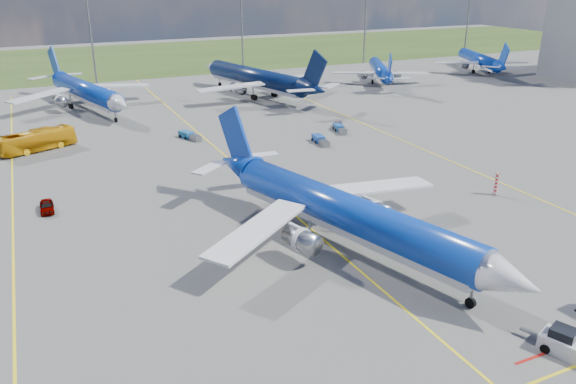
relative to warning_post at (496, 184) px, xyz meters
name	(u,v)px	position (x,y,z in m)	size (l,w,h in m)	color
ground	(352,264)	(-26.00, -8.00, -1.50)	(400.00, 400.00, 0.00)	#5A5A58
grass_strip	(113,60)	(-26.00, 142.00, -1.50)	(400.00, 80.00, 0.01)	#2D4719
taxiway_lines	(250,176)	(-25.83, 19.70, -1.49)	(60.25, 160.00, 0.02)	yellow
floodlight_masts	(170,29)	(-16.00, 102.00, 11.06)	(202.20, 0.50, 22.70)	slate
warning_post	(496,184)	(0.00, 0.00, 0.00)	(0.50, 0.50, 3.00)	red
bg_jet_nnw	(88,109)	(-41.47, 71.93, -1.50)	(31.71, 41.62, 10.90)	#0B35A6
bg_jet_n	(256,96)	(-5.02, 69.38, -1.50)	(35.06, 46.02, 12.05)	#07163D
bg_jet_ne	(380,82)	(30.52, 72.53, -1.50)	(26.12, 34.28, 8.98)	#0B35A6
bg_jet_ene	(478,72)	(64.95, 74.28, -1.50)	(28.00, 36.75, 9.63)	#0B35A6
main_airliner	(346,248)	(-24.87, -4.93, -1.50)	(33.11, 43.45, 11.38)	#0B35A6
pushback_tug	(568,345)	(-18.54, -26.68, -0.71)	(3.54, 5.78, 1.95)	silver
apron_bus	(37,141)	(-52.15, 45.03, 0.17)	(2.81, 12.02, 3.35)	orange
service_car_a	(47,206)	(-52.23, 18.28, -0.84)	(1.55, 3.85, 1.31)	#999999
service_car_b	(291,180)	(-22.12, 14.17, -0.76)	(2.46, 5.34, 1.48)	#999999
service_car_c	(338,125)	(-2.07, 36.73, -0.92)	(1.62, 4.00, 1.16)	#999999
baggage_tug_w	(320,140)	(-9.45, 29.78, -0.97)	(1.85, 5.15, 1.13)	#184093
baggage_tug_c	(189,136)	(-28.45, 41.52, -0.98)	(2.98, 5.14, 1.12)	#185993
baggage_tug_e	(340,129)	(-2.87, 34.80, -1.00)	(2.41, 4.95, 1.07)	#184C90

